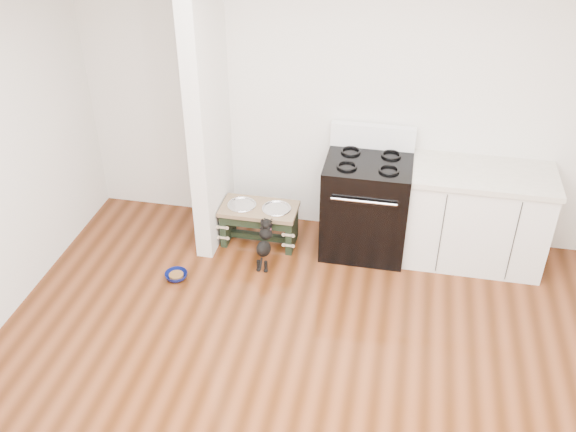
% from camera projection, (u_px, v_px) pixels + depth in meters
% --- Properties ---
extents(ground, '(5.00, 5.00, 0.00)m').
position_uv_depth(ground, '(294.00, 424.00, 4.38)').
color(ground, '#401E0B').
rests_on(ground, ground).
extents(room_shell, '(5.00, 5.00, 5.00)m').
position_uv_depth(room_shell, '(295.00, 229.00, 3.49)').
color(room_shell, silver).
rests_on(room_shell, ground).
extents(partition_wall, '(0.15, 0.80, 2.70)m').
position_uv_depth(partition_wall, '(208.00, 105.00, 5.55)').
color(partition_wall, silver).
rests_on(partition_wall, ground).
extents(oven_range, '(0.76, 0.69, 1.14)m').
position_uv_depth(oven_range, '(366.00, 204.00, 5.84)').
color(oven_range, black).
rests_on(oven_range, ground).
extents(cabinet_run, '(1.24, 0.64, 0.91)m').
position_uv_depth(cabinet_run, '(476.00, 217.00, 5.71)').
color(cabinet_run, white).
rests_on(cabinet_run, ground).
extents(dog_feeder, '(0.71, 0.38, 0.41)m').
position_uv_depth(dog_feeder, '(259.00, 217.00, 6.02)').
color(dog_feeder, black).
rests_on(dog_feeder, ground).
extents(puppy, '(0.13, 0.37, 0.43)m').
position_uv_depth(puppy, '(264.00, 243.00, 5.75)').
color(puppy, black).
rests_on(puppy, ground).
extents(floor_bowl, '(0.25, 0.25, 0.06)m').
position_uv_depth(floor_bowl, '(176.00, 276.00, 5.68)').
color(floor_bowl, '#0B124F').
rests_on(floor_bowl, ground).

